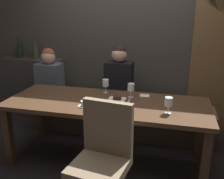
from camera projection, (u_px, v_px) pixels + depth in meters
name	position (u px, v px, depth m)	size (l,w,h in m)	color
ground	(107.00, 160.00, 3.00)	(9.00, 9.00, 0.00)	black
back_wall_tiled	(129.00, 24.00, 3.67)	(6.00, 0.12, 3.00)	#423D38
back_counter	(33.00, 87.00, 4.18)	(1.10, 0.28, 0.95)	#38342F
dining_table	(107.00, 109.00, 2.80)	(2.20, 0.84, 0.74)	#412B1C
banquette_bench	(120.00, 119.00, 3.58)	(2.50, 0.44, 0.45)	#40352A
chair_near_side	(103.00, 152.00, 2.13)	(0.50, 0.50, 0.98)	#4C3321
diner_redhead	(50.00, 75.00, 3.64)	(0.36, 0.24, 0.73)	#4C515B
diner_bearded	(119.00, 77.00, 3.40)	(0.36, 0.24, 0.81)	black
wine_bottle_dark_red	(20.00, 50.00, 4.06)	(0.08, 0.08, 0.33)	black
wine_bottle_pale_label	(35.00, 51.00, 3.96)	(0.08, 0.08, 0.33)	#384728
wine_glass_end_right	(131.00, 88.00, 2.87)	(0.08, 0.08, 0.16)	silver
wine_glass_near_left	(105.00, 84.00, 3.04)	(0.08, 0.08, 0.16)	silver
wine_glass_far_right	(169.00, 102.00, 2.43)	(0.08, 0.08, 0.16)	silver
espresso_cup	(84.00, 104.00, 2.62)	(0.12, 0.12, 0.06)	white
dessert_plate	(117.00, 99.00, 2.81)	(0.19, 0.19, 0.05)	white
fork_on_table	(128.00, 102.00, 2.76)	(0.02, 0.17, 0.01)	silver
folded_napkin	(145.00, 96.00, 2.95)	(0.11, 0.10, 0.01)	silver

